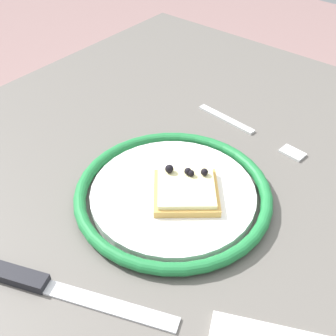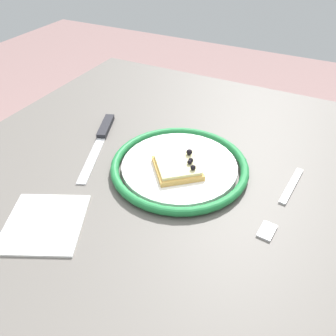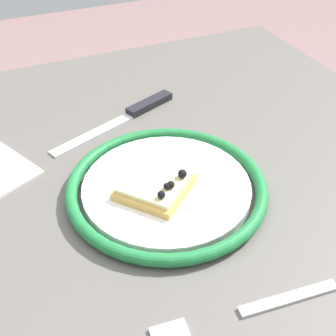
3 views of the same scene
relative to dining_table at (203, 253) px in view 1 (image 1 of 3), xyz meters
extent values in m
cube|color=#5B5651|center=(0.00, 0.00, 0.10)|extent=(0.95, 0.94, 0.03)
cylinder|color=#4C4742|center=(-0.41, -0.41, -0.29)|extent=(0.05, 0.05, 0.75)
cylinder|color=white|center=(0.02, -0.04, 0.12)|extent=(0.22, 0.22, 0.01)
torus|color=#1E7238|center=(0.02, -0.04, 0.12)|extent=(0.26, 0.26, 0.02)
cube|color=gold|center=(0.02, -0.02, 0.13)|extent=(0.12, 0.12, 0.01)
cube|color=beige|center=(0.02, -0.02, 0.14)|extent=(0.10, 0.10, 0.01)
sphere|color=black|center=(0.01, -0.05, 0.14)|extent=(0.01, 0.01, 0.01)
sphere|color=black|center=(0.00, -0.03, 0.14)|extent=(0.01, 0.01, 0.01)
sphere|color=black|center=(0.00, -0.03, 0.14)|extent=(0.01, 0.01, 0.01)
sphere|color=black|center=(-0.01, -0.02, 0.14)|extent=(0.01, 0.01, 0.01)
cube|color=silver|center=(0.19, 0.01, 0.11)|extent=(0.07, 0.15, 0.00)
cube|color=black|center=(0.24, -0.10, 0.12)|extent=(0.05, 0.09, 0.01)
cube|color=silver|center=(-0.18, -0.09, 0.11)|extent=(0.02, 0.11, 0.00)
cube|color=silver|center=(-0.16, 0.04, 0.11)|extent=(0.03, 0.04, 0.00)
camera|label=1|loc=(0.35, 0.22, 0.52)|focal=46.39mm
camera|label=2|loc=(-0.19, 0.43, 0.52)|focal=37.01mm
camera|label=3|loc=(-0.38, 0.14, 0.50)|focal=48.22mm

